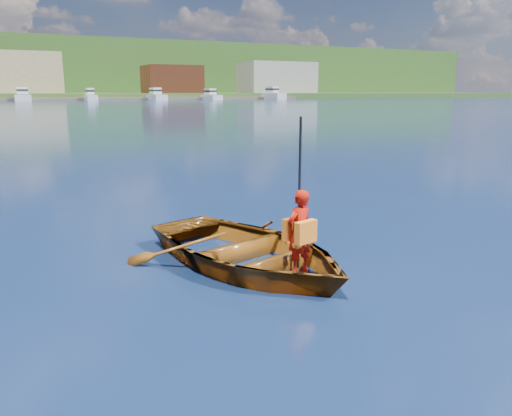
{
  "coord_description": "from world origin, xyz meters",
  "views": [
    {
      "loc": [
        -2.02,
        -5.48,
        2.5
      ],
      "look_at": [
        0.92,
        0.9,
        0.86
      ],
      "focal_mm": 35.0,
      "sensor_mm": 36.0,
      "label": 1
    }
  ],
  "objects_px": {
    "marina_yachts": "(28,96)",
    "rowboat": "(247,250)",
    "dock": "(42,99)",
    "child_paddler": "(299,231)"
  },
  "relations": [
    {
      "from": "marina_yachts",
      "to": "rowboat",
      "type": "bearing_deg",
      "value": -89.55
    },
    {
      "from": "dock",
      "to": "child_paddler",
      "type": "bearing_deg",
      "value": -90.79
    },
    {
      "from": "child_paddler",
      "to": "dock",
      "type": "xyz_separation_m",
      "value": [
        2.03,
        147.91,
        -0.28
      ]
    },
    {
      "from": "child_paddler",
      "to": "dock",
      "type": "distance_m",
      "value": 147.93
    },
    {
      "from": "dock",
      "to": "marina_yachts",
      "type": "relative_size",
      "value": 1.12
    },
    {
      "from": "rowboat",
      "to": "child_paddler",
      "type": "xyz_separation_m",
      "value": [
        0.41,
        -0.81,
        0.45
      ]
    },
    {
      "from": "rowboat",
      "to": "marina_yachts",
      "type": "height_order",
      "value": "marina_yachts"
    },
    {
      "from": "child_paddler",
      "to": "marina_yachts",
      "type": "bearing_deg",
      "value": 90.61
    },
    {
      "from": "rowboat",
      "to": "dock",
      "type": "relative_size",
      "value": 0.03
    },
    {
      "from": "rowboat",
      "to": "marina_yachts",
      "type": "bearing_deg",
      "value": 90.45
    }
  ]
}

